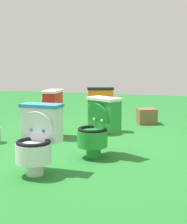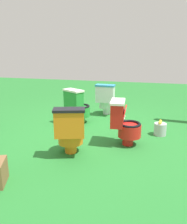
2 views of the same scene
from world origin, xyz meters
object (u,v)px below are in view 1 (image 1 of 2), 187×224
object	(u,v)px
toilet_orange	(101,110)
toilet_white	(37,138)
toilet_red	(47,113)
small_crate	(147,116)
toilet_green	(98,127)

from	to	relation	value
toilet_orange	toilet_white	world-z (taller)	same
toilet_red	small_crate	size ratio (longest dim) A/B	2.19
toilet_orange	small_crate	size ratio (longest dim) A/B	2.19
toilet_red	small_crate	distance (m)	2.04
toilet_orange	toilet_red	bearing A→B (deg)	21.40
toilet_white	small_crate	xyz separation A→B (m)	(-3.19, 0.69, -0.23)
toilet_white	toilet_red	bearing A→B (deg)	-66.53
small_crate	toilet_green	bearing A→B (deg)	-6.19
toilet_red	toilet_white	xyz separation A→B (m)	(1.65, 0.63, 0.00)
toilet_white	toilet_orange	bearing A→B (deg)	-89.41
toilet_red	toilet_green	world-z (taller)	same
toilet_red	toilet_green	bearing A→B (deg)	-133.02
toilet_green	toilet_orange	distance (m)	1.46
toilet_green	small_crate	size ratio (longest dim) A/B	2.19
toilet_orange	toilet_green	bearing A→B (deg)	86.65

